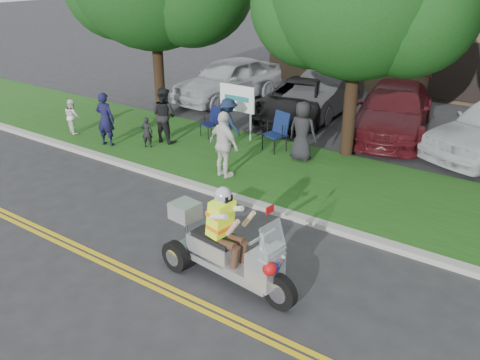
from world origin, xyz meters
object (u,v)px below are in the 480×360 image
Objects in this scene: lawn_chair_a at (212,120)px; trike_scooter at (225,249)px; spectator_adult_left at (105,119)px; parked_car_right at (394,110)px; lawn_chair_b at (278,129)px; spectator_adult_mid at (164,115)px; parked_car_far_left at (228,79)px; parked_car_mid at (299,100)px; spectator_adult_right at (224,145)px; parked_car_left at (324,94)px.

trike_scooter is at bearing -32.14° from lawn_chair_a.
parked_car_right is (6.48, 6.26, -0.12)m from spectator_adult_left.
lawn_chair_b is 3.46m from spectator_adult_mid.
parked_car_far_left is (-2.44, 4.17, 0.21)m from lawn_chair_a.
lawn_chair_b is 4.24m from parked_car_right.
parked_car_mid is at bearing -114.12° from spectator_adult_mid.
trike_scooter is at bearing 139.15° from spectator_adult_mid.
trike_scooter reaches higher than parked_car_mid.
spectator_adult_left is 4.31m from spectator_adult_right.
spectator_adult_right is (-2.68, 3.55, 0.33)m from trike_scooter.
spectator_adult_mid is (1.21, 1.22, 0.04)m from spectator_adult_left.
spectator_adult_right reaches higher than trike_scooter.
trike_scooter is at bearing -79.06° from parked_car_mid.
lawn_chair_a is 0.17× the size of parked_car_right.
parked_car_mid is 3.31m from parked_car_right.
parked_car_far_left is at bearing -177.98° from parked_car_left.
parked_car_far_left reaches higher than lawn_chair_a.
parked_car_far_left is 1.01× the size of parked_car_mid.
parked_car_far_left reaches higher than parked_car_left.
lawn_chair_b is at bearing 20.79° from lawn_chair_a.
parked_car_right is (5.27, 5.04, -0.15)m from spectator_adult_mid.
parked_car_mid is at bearing -116.27° from parked_car_left.
spectator_adult_right is 0.34× the size of parked_car_far_left.
parked_car_far_left is (-1.58, 5.41, -0.09)m from spectator_adult_mid.
spectator_adult_left is 0.96× the size of spectator_adult_mid.
lawn_chair_b is 3.66m from parked_car_mid.
spectator_adult_mid is 3.30m from spectator_adult_right.
lawn_chair_a is 2.33m from lawn_chair_b.
lawn_chair_b is at bearing -81.59° from parked_car_mid.
lawn_chair_b is 5.09m from spectator_adult_left.
lawn_chair_b reaches higher than lawn_chair_a.
spectator_adult_mid is at bearing -106.56° from lawn_chair_a.
spectator_adult_left is at bearing -128.78° from parked_car_mid.
spectator_adult_left reaches higher than parked_car_right.
trike_scooter is 1.65× the size of spectator_adult_mid.
parked_car_far_left is (-4.68, 6.55, -0.11)m from spectator_adult_right.
spectator_adult_mid is at bearing -7.87° from spectator_adult_right.
lawn_chair_a is at bearing -52.31° from parked_car_far_left.
trike_scooter reaches higher than lawn_chair_a.
spectator_adult_left is (-2.07, -2.46, 0.27)m from lawn_chair_a.
parked_car_far_left is at bearing 138.54° from lawn_chair_a.
parked_car_right is at bearing -19.29° from parked_car_left.
spectator_adult_mid is (-5.78, 4.68, 0.31)m from trike_scooter.
parked_car_left is (-3.39, 10.51, 0.12)m from trike_scooter.
spectator_adult_mid is at bearing -149.99° from spectator_adult_left.
lawn_chair_a is at bearing -112.42° from parked_car_left.
lawn_chair_a is at bearing -118.22° from parked_car_mid.
spectator_adult_left is at bearing -149.02° from parked_car_right.
parked_car_far_left is 4.00m from parked_car_left.
spectator_adult_right reaches higher than parked_car_mid.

